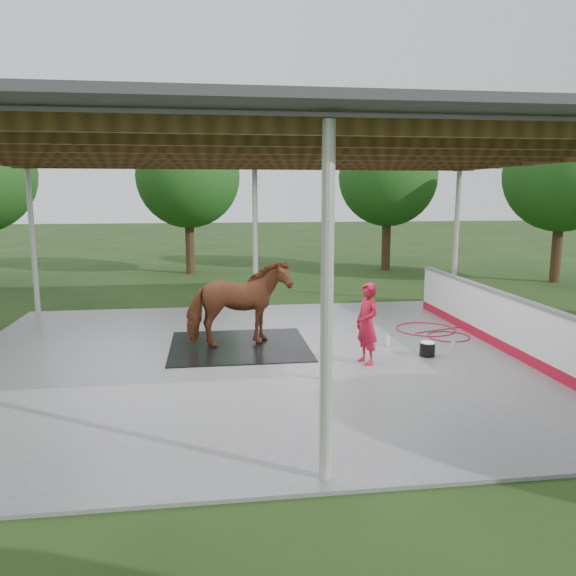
{
  "coord_description": "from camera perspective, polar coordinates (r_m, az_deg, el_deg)",
  "views": [
    {
      "loc": [
        -1.2,
        -10.38,
        3.18
      ],
      "look_at": [
        0.25,
        0.07,
        1.38
      ],
      "focal_mm": 35.0,
      "sensor_mm": 36.0,
      "label": 1
    }
  ],
  "objects": [
    {
      "name": "soap_bottle_b",
      "position": [
        12.0,
        16.44,
        -5.41
      ],
      "size": [
        0.11,
        0.11,
        0.17
      ],
      "primitive_type": "imported",
      "rotation": [
        0.0,
        0.0,
        -0.68
      ],
      "color": "#338CD8",
      "rests_on": "concrete_slab"
    },
    {
      "name": "hose_coil",
      "position": [
        13.2,
        14.48,
        -4.28
      ],
      "size": [
        1.77,
        1.85,
        0.02
      ],
      "color": "#A20B27",
      "rests_on": "concrete_slab"
    },
    {
      "name": "rubber_mat",
      "position": [
        11.65,
        -4.98,
        -5.87
      ],
      "size": [
        2.8,
        2.63,
        0.02
      ],
      "primitive_type": "cube",
      "color": "black",
      "rests_on": "concrete_slab"
    },
    {
      "name": "tree_belt",
      "position": [
        11.4,
        -0.32,
        12.76
      ],
      "size": [
        28.0,
        28.0,
        5.8
      ],
      "color": "#382314",
      "rests_on": "ground"
    },
    {
      "name": "soap_bottle_a",
      "position": [
        11.78,
        10.06,
        -5.14
      ],
      "size": [
        0.15,
        0.15,
        0.29
      ],
      "primitive_type": "imported",
      "rotation": [
        0.0,
        0.0,
        0.49
      ],
      "color": "silver",
      "rests_on": "concrete_slab"
    },
    {
      "name": "horse",
      "position": [
        11.44,
        -5.04,
        -1.62
      ],
      "size": [
        2.22,
        1.38,
        1.74
      ],
      "primitive_type": "imported",
      "rotation": [
        0.0,
        0.0,
        1.8
      ],
      "color": "brown",
      "rests_on": "rubber_mat"
    },
    {
      "name": "pavilion_structure",
      "position": [
        10.48,
        -1.33,
        14.0
      ],
      "size": [
        12.6,
        10.6,
        4.05
      ],
      "color": "beige",
      "rests_on": "ground"
    },
    {
      "name": "concrete_slab",
      "position": [
        10.91,
        -1.25,
        -7.11
      ],
      "size": [
        12.0,
        10.0,
        0.05
      ],
      "primitive_type": "cube",
      "color": "slate",
      "rests_on": "ground"
    },
    {
      "name": "ground",
      "position": [
        10.92,
        -1.25,
        -7.23
      ],
      "size": [
        100.0,
        100.0,
        0.0
      ],
      "primitive_type": "plane",
      "color": "#1E3814"
    },
    {
      "name": "dasher_board",
      "position": [
        12.17,
        20.83,
        -3.22
      ],
      "size": [
        0.16,
        8.0,
        1.15
      ],
      "color": "#AE0E27",
      "rests_on": "concrete_slab"
    },
    {
      "name": "handler",
      "position": [
        10.4,
        8.04,
        -3.59
      ],
      "size": [
        0.52,
        0.64,
        1.51
      ],
      "primitive_type": "imported",
      "rotation": [
        0.0,
        0.0,
        -1.24
      ],
      "color": "#B3132D",
      "rests_on": "concrete_slab"
    },
    {
      "name": "wash_bucket",
      "position": [
        11.24,
        13.97,
        -6.02
      ],
      "size": [
        0.3,
        0.3,
        0.28
      ],
      "color": "black",
      "rests_on": "concrete_slab"
    }
  ]
}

